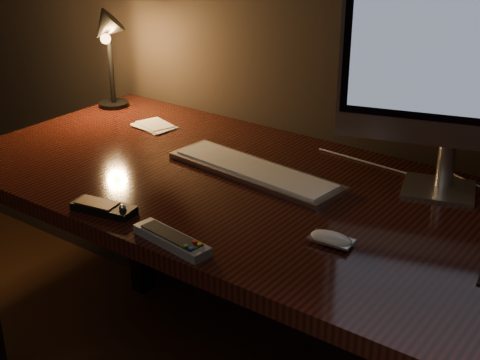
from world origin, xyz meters
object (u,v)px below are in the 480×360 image
Objects in this scene: media_remote at (104,208)px; desk_lamp at (107,42)px; tv_remote at (172,239)px; mouse at (331,240)px; monitor at (455,61)px; keyboard at (254,171)px; desk at (272,223)px.

desk_lamp reaches higher than media_remote.
desk_lamp is (-0.74, 0.55, 0.21)m from tv_remote.
desk_lamp is (-1.00, 0.35, 0.21)m from mouse.
monitor reaches higher than keyboard.
desk is at bearing 52.10° from media_remote.
mouse is 0.32m from tv_remote.
monitor is at bearing 28.21° from keyboard.
keyboard is 0.40m from media_remote.
desk_lamp reaches higher than tv_remote.
monitor is 3.44× the size of media_remote.
monitor is 0.72m from tv_remote.
tv_remote is at bearing -147.81° from mouse.
desk_lamp is (-1.08, -0.02, -0.10)m from monitor.
keyboard is 3.11× the size of media_remote.
desk_lamp is at bearing 156.17° from mouse.
desk is 0.15m from keyboard.
tv_remote is at bearing -137.88° from monitor.
media_remote is at bearing -30.97° from desk_lamp.
tv_remote is at bearing -16.11° from media_remote.
tv_remote is at bearing -86.68° from desk.
mouse is at bearing -118.99° from monitor.
monitor reaches higher than mouse.
tv_remote reaches higher than desk.
mouse reaches higher than desk.
desk_lamp is at bearing 168.74° from desk.
mouse is 1.08m from desk_lamp.
desk is 0.38m from mouse.
desk is at bearing 18.68° from keyboard.
mouse is at bearing -25.53° from keyboard.
keyboard is at bearing 108.06° from tv_remote.
desk_lamp is (-0.72, 0.14, 0.35)m from desk.
desk is 0.81m from desk_lamp.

